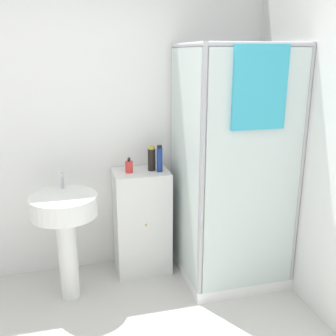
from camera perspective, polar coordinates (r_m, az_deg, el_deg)
wall_back at (r=3.35m, az=-14.13°, el=5.50°), size 6.40×0.06×2.50m
shower_enclosure at (r=3.30m, az=8.51°, el=-6.92°), size 0.82×0.85×1.93m
vanity_cabinet at (r=3.43m, az=-3.82°, el=-7.74°), size 0.46×0.37×0.91m
sink at (r=3.06m, az=-14.70°, el=-7.41°), size 0.50×0.50×0.98m
soap_dispenser at (r=3.23m, az=-5.67°, el=0.21°), size 0.06×0.06×0.13m
shampoo_bottle_tall_black at (r=3.26m, az=-2.39°, el=1.35°), size 0.06×0.06×0.21m
shampoo_bottle_blue at (r=3.23m, az=-1.23°, el=1.33°), size 0.05×0.05×0.22m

